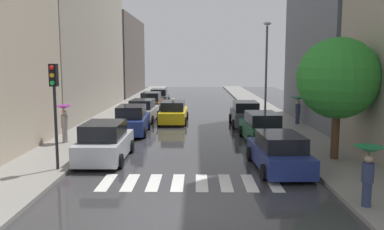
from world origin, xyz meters
TOP-DOWN VIEW (x-y plane):
  - ground_plane at (0.00, 24.00)m, footprint 28.00×72.00m
  - sidewalk_left at (-6.50, 24.00)m, footprint 3.00×72.00m
  - sidewalk_right at (6.50, 24.00)m, footprint 3.00×72.00m
  - crosswalk_stripes at (0.00, 2.99)m, footprint 6.75×2.20m
  - building_left_mid at (-11.00, 23.26)m, footprint 6.00×20.66m
  - building_left_far at (-11.00, 43.64)m, footprint 6.00×17.88m
  - parked_car_left_nearest at (-3.98, 6.43)m, footprint 2.15×4.53m
  - parked_car_left_second at (-3.82, 13.22)m, footprint 2.16×4.55m
  - parked_car_left_third at (-3.83, 18.60)m, footprint 2.22×4.46m
  - parked_car_left_fourth at (-3.81, 24.20)m, footprint 2.02×4.42m
  - parked_car_left_fifth at (-3.71, 30.91)m, footprint 2.03×4.10m
  - parked_car_right_nearest at (3.72, 4.86)m, footprint 2.25×4.78m
  - parked_car_right_second at (3.96, 10.90)m, footprint 2.22×4.73m
  - parked_car_right_third at (3.73, 16.64)m, footprint 2.08×4.56m
  - taxi_midroad at (-1.45, 17.84)m, footprint 2.14×4.67m
  - pedestrian_foreground at (-6.92, 9.78)m, footprint 0.91×0.91m
  - pedestrian_near_tree at (5.44, 0.20)m, footprint 0.92×0.92m
  - pedestrian_by_kerb at (7.41, 16.45)m, footprint 1.19×1.19m
  - street_tree_right at (6.54, 6.29)m, footprint 3.62×3.62m
  - traffic_light_left_corner at (-5.45, 4.31)m, footprint 0.30×0.42m
  - lamp_post_right at (5.55, 19.02)m, footprint 0.60×0.28m

SIDE VIEW (x-z plane):
  - ground_plane at x=0.00m, z-range -0.04..0.00m
  - crosswalk_stripes at x=0.00m, z-range 0.00..0.01m
  - sidewalk_left at x=-6.50m, z-range 0.00..0.15m
  - sidewalk_right at x=6.50m, z-range 0.00..0.15m
  - parked_car_right_nearest at x=3.72m, z-range -0.04..1.53m
  - parked_car_left_fifth at x=-3.71m, z-range -0.05..1.58m
  - taxi_midroad at x=-1.45m, z-range -0.14..1.67m
  - parked_car_left_third at x=-3.83m, z-range -0.06..1.62m
  - parked_car_right_second at x=3.96m, z-range -0.05..1.63m
  - parked_car_right_third at x=3.73m, z-range -0.06..1.67m
  - parked_car_left_fourth at x=-3.81m, z-range -0.07..1.73m
  - parked_car_left_nearest at x=-3.98m, z-range -0.06..1.73m
  - parked_car_left_second at x=-3.82m, z-range -0.07..1.74m
  - pedestrian_near_tree at x=5.44m, z-range 0.54..2.41m
  - pedestrian_foreground at x=-6.92m, z-range 0.56..2.59m
  - pedestrian_by_kerb at x=7.41m, z-range 0.66..2.57m
  - traffic_light_left_corner at x=-5.45m, z-range 1.14..5.44m
  - street_tree_right at x=6.54m, z-range 1.06..6.52m
  - lamp_post_right at x=5.55m, z-range 0.69..8.01m
  - building_left_far at x=-11.00m, z-range 0.00..10.39m
  - building_left_mid at x=-11.00m, z-range 0.00..15.62m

